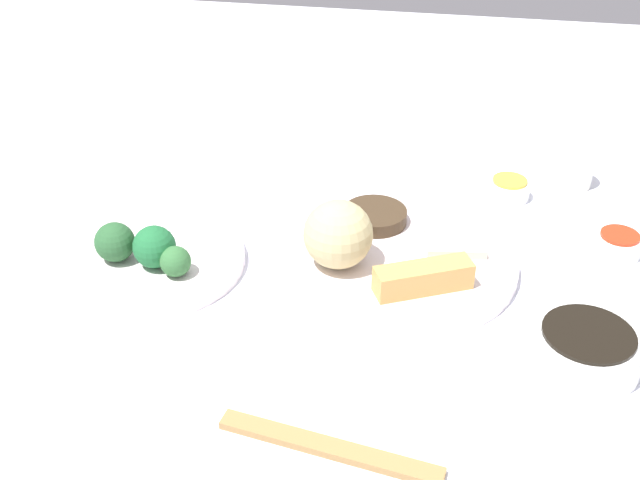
{
  "coord_description": "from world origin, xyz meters",
  "views": [
    {
      "loc": [
        0.07,
        -0.74,
        0.56
      ],
      "look_at": [
        -0.08,
        0.01,
        0.06
      ],
      "focal_mm": 42.67,
      "sensor_mm": 36.0,
      "label": 1
    }
  ],
  "objects_px": {
    "sauce_ramekin_hot_mustard": "(509,190)",
    "broccoli_plate": "(152,261)",
    "teacup": "(573,168)",
    "chopsticks_pair": "(329,448)",
    "soy_sauce_bowl": "(585,349)",
    "sauce_ramekin_sweet_and_sour": "(618,245)",
    "main_plate": "(396,259)"
  },
  "relations": [
    {
      "from": "sauce_ramekin_hot_mustard",
      "to": "broccoli_plate",
      "type": "bearing_deg",
      "value": -149.63
    },
    {
      "from": "sauce_ramekin_hot_mustard",
      "to": "soy_sauce_bowl",
      "type": "bearing_deg",
      "value": -78.29
    },
    {
      "from": "broccoli_plate",
      "to": "sauce_ramekin_sweet_and_sour",
      "type": "relative_size",
      "value": 3.92
    },
    {
      "from": "soy_sauce_bowl",
      "to": "sauce_ramekin_hot_mustard",
      "type": "distance_m",
      "value": 0.35
    },
    {
      "from": "teacup",
      "to": "chopsticks_pair",
      "type": "relative_size",
      "value": 0.27
    },
    {
      "from": "main_plate",
      "to": "chopsticks_pair",
      "type": "distance_m",
      "value": 0.31
    },
    {
      "from": "main_plate",
      "to": "soy_sauce_bowl",
      "type": "height_order",
      "value": "soy_sauce_bowl"
    },
    {
      "from": "soy_sauce_bowl",
      "to": "teacup",
      "type": "xyz_separation_m",
      "value": [
        0.02,
        0.39,
        0.01
      ]
    },
    {
      "from": "broccoli_plate",
      "to": "sauce_ramekin_sweet_and_sour",
      "type": "distance_m",
      "value": 0.58
    },
    {
      "from": "main_plate",
      "to": "sauce_ramekin_sweet_and_sour",
      "type": "distance_m",
      "value": 0.28
    },
    {
      "from": "broccoli_plate",
      "to": "sauce_ramekin_sweet_and_sour",
      "type": "xyz_separation_m",
      "value": [
        0.56,
        0.13,
        0.01
      ]
    },
    {
      "from": "broccoli_plate",
      "to": "teacup",
      "type": "relative_size",
      "value": 3.92
    },
    {
      "from": "sauce_ramekin_hot_mustard",
      "to": "sauce_ramekin_sweet_and_sour",
      "type": "bearing_deg",
      "value": -42.2
    },
    {
      "from": "teacup",
      "to": "sauce_ramekin_hot_mustard",
      "type": "bearing_deg",
      "value": -147.85
    },
    {
      "from": "sauce_ramekin_sweet_and_sour",
      "to": "soy_sauce_bowl",
      "type": "bearing_deg",
      "value": -105.78
    },
    {
      "from": "broccoli_plate",
      "to": "sauce_ramekin_hot_mustard",
      "type": "distance_m",
      "value": 0.5
    },
    {
      "from": "main_plate",
      "to": "sauce_ramekin_sweet_and_sour",
      "type": "height_order",
      "value": "sauce_ramekin_sweet_and_sour"
    },
    {
      "from": "main_plate",
      "to": "teacup",
      "type": "relative_size",
      "value": 5.08
    },
    {
      "from": "sauce_ramekin_hot_mustard",
      "to": "chopsticks_pair",
      "type": "relative_size",
      "value": 0.27
    },
    {
      "from": "sauce_ramekin_hot_mustard",
      "to": "teacup",
      "type": "relative_size",
      "value": 1.0
    },
    {
      "from": "chopsticks_pair",
      "to": "broccoli_plate",
      "type": "bearing_deg",
      "value": 136.88
    },
    {
      "from": "sauce_ramekin_hot_mustard",
      "to": "teacup",
      "type": "height_order",
      "value": "teacup"
    },
    {
      "from": "sauce_ramekin_hot_mustard",
      "to": "chopsticks_pair",
      "type": "height_order",
      "value": "sauce_ramekin_hot_mustard"
    },
    {
      "from": "main_plate",
      "to": "sauce_ramekin_sweet_and_sour",
      "type": "bearing_deg",
      "value": 15.56
    },
    {
      "from": "soy_sauce_bowl",
      "to": "chopsticks_pair",
      "type": "distance_m",
      "value": 0.29
    },
    {
      "from": "soy_sauce_bowl",
      "to": "chopsticks_pair",
      "type": "relative_size",
      "value": 0.54
    },
    {
      "from": "chopsticks_pair",
      "to": "sauce_ramekin_sweet_and_sour",
      "type": "bearing_deg",
      "value": 52.04
    },
    {
      "from": "main_plate",
      "to": "teacup",
      "type": "bearing_deg",
      "value": 47.8
    },
    {
      "from": "soy_sauce_bowl",
      "to": "chopsticks_pair",
      "type": "bearing_deg",
      "value": -145.26
    },
    {
      "from": "main_plate",
      "to": "sauce_ramekin_hot_mustard",
      "type": "bearing_deg",
      "value": 54.68
    },
    {
      "from": "teacup",
      "to": "sauce_ramekin_sweet_and_sour",
      "type": "bearing_deg",
      "value": -76.54
    },
    {
      "from": "sauce_ramekin_sweet_and_sour",
      "to": "sauce_ramekin_hot_mustard",
      "type": "xyz_separation_m",
      "value": [
        -0.13,
        0.12,
        0.0
      ]
    }
  ]
}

